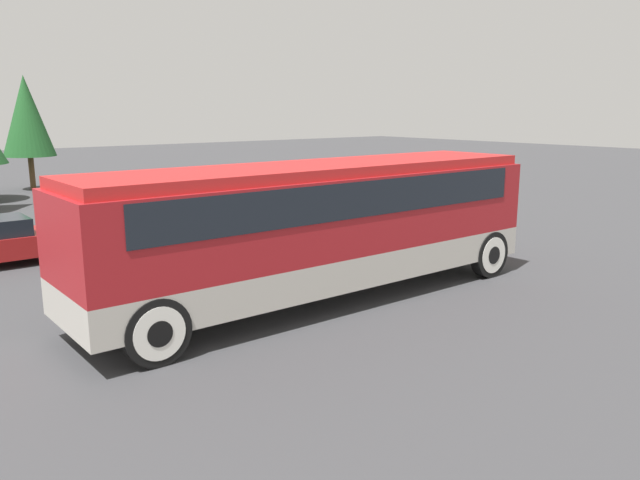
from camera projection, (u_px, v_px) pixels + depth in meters
name	position (u px, v px, depth m)	size (l,w,h in m)	color
ground_plane	(320.00, 300.00, 13.92)	(120.00, 120.00, 0.00)	#38383A
tour_bus	(323.00, 218.00, 13.60)	(11.00, 2.61, 3.03)	#B7B2A8
parked_car_near	(135.00, 227.00, 18.73)	(4.13, 1.97, 1.38)	black
parked_car_far	(291.00, 208.00, 22.40)	(4.57, 1.83, 1.35)	#2D5638
tree_center	(27.00, 116.00, 32.02)	(2.59, 2.59, 5.86)	brown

